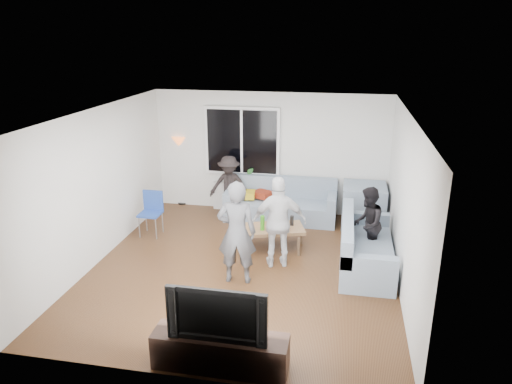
% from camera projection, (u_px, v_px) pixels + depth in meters
% --- Properties ---
extents(floor, '(5.00, 5.50, 0.04)m').
position_uv_depth(floor, '(244.00, 268.00, 8.00)').
color(floor, '#56351C').
rests_on(floor, ground).
extents(ceiling, '(5.00, 5.50, 0.04)m').
position_uv_depth(ceiling, '(242.00, 112.00, 7.15)').
color(ceiling, white).
rests_on(ceiling, ground).
extents(wall_back, '(5.00, 0.04, 2.60)m').
position_uv_depth(wall_back, '(270.00, 153.00, 10.15)').
color(wall_back, silver).
rests_on(wall_back, ground).
extents(wall_front, '(5.00, 0.04, 2.60)m').
position_uv_depth(wall_front, '(187.00, 279.00, 5.00)').
color(wall_front, silver).
rests_on(wall_front, ground).
extents(wall_left, '(0.04, 5.50, 2.60)m').
position_uv_depth(wall_left, '(98.00, 186.00, 8.02)').
color(wall_left, silver).
rests_on(wall_left, ground).
extents(wall_right, '(0.04, 5.50, 2.60)m').
position_uv_depth(wall_right, '(406.00, 205.00, 7.13)').
color(wall_right, silver).
rests_on(wall_right, ground).
extents(window_frame, '(1.62, 0.06, 1.47)m').
position_uv_depth(window_frame, '(242.00, 141.00, 10.10)').
color(window_frame, white).
rests_on(window_frame, wall_back).
extents(window_glass, '(1.50, 0.02, 1.35)m').
position_uv_depth(window_glass, '(242.00, 142.00, 10.06)').
color(window_glass, black).
rests_on(window_glass, window_frame).
extents(window_mullion, '(0.05, 0.03, 1.35)m').
position_uv_depth(window_mullion, '(242.00, 142.00, 10.05)').
color(window_mullion, white).
rests_on(window_mullion, window_frame).
extents(radiator, '(1.30, 0.12, 0.62)m').
position_uv_depth(radiator, '(242.00, 197.00, 10.46)').
color(radiator, silver).
rests_on(radiator, floor).
extents(potted_plant, '(0.23, 0.20, 0.37)m').
position_uv_depth(potted_plant, '(249.00, 176.00, 10.25)').
color(potted_plant, '#2F712D').
rests_on(potted_plant, radiator).
extents(vase, '(0.17, 0.17, 0.17)m').
position_uv_depth(vase, '(233.00, 180.00, 10.34)').
color(vase, white).
rests_on(vase, radiator).
extents(sofa_back_section, '(2.30, 0.85, 0.85)m').
position_uv_depth(sofa_back_section, '(281.00, 200.00, 9.91)').
color(sofa_back_section, gray).
rests_on(sofa_back_section, floor).
extents(sofa_right_section, '(2.00, 0.85, 0.85)m').
position_uv_depth(sofa_right_section, '(367.00, 243.00, 7.90)').
color(sofa_right_section, gray).
rests_on(sofa_right_section, floor).
extents(sofa_corner, '(0.85, 0.85, 0.85)m').
position_uv_depth(sofa_corner, '(364.00, 205.00, 9.61)').
color(sofa_corner, gray).
rests_on(sofa_corner, floor).
extents(cushion_yellow, '(0.40, 0.35, 0.14)m').
position_uv_depth(cushion_yellow, '(246.00, 194.00, 10.00)').
color(cushion_yellow, gold).
rests_on(cushion_yellow, sofa_back_section).
extents(cushion_red, '(0.46, 0.43, 0.13)m').
position_uv_depth(cushion_red, '(263.00, 194.00, 10.01)').
color(cushion_red, maroon).
rests_on(cushion_red, sofa_back_section).
extents(coffee_table, '(1.23, 0.90, 0.40)m').
position_uv_depth(coffee_table, '(273.00, 237.00, 8.67)').
color(coffee_table, '#916846').
rests_on(coffee_table, floor).
extents(pitcher, '(0.17, 0.17, 0.17)m').
position_uv_depth(pitcher, '(273.00, 221.00, 8.65)').
color(pitcher, maroon).
rests_on(pitcher, coffee_table).
extents(side_chair, '(0.40, 0.40, 0.86)m').
position_uv_depth(side_chair, '(150.00, 214.00, 9.13)').
color(side_chair, '#224195').
rests_on(side_chair, floor).
extents(floor_lamp, '(0.32, 0.32, 1.56)m').
position_uv_depth(floor_lamp, '(181.00, 171.00, 10.69)').
color(floor_lamp, '#D76228').
rests_on(floor_lamp, floor).
extents(player_left, '(0.65, 0.46, 1.67)m').
position_uv_depth(player_left, '(237.00, 233.00, 7.30)').
color(player_left, '#46474B').
rests_on(player_left, floor).
extents(player_right, '(0.98, 0.60, 1.57)m').
position_uv_depth(player_right, '(279.00, 222.00, 7.82)').
color(player_right, silver).
rests_on(player_right, floor).
extents(spectator_right, '(0.57, 0.69, 1.30)m').
position_uv_depth(spectator_right, '(367.00, 224.00, 8.11)').
color(spectator_right, black).
rests_on(spectator_right, floor).
extents(spectator_back, '(0.88, 0.55, 1.31)m').
position_uv_depth(spectator_back, '(229.00, 186.00, 10.06)').
color(spectator_back, black).
rests_on(spectator_back, floor).
extents(tv_console, '(1.60, 0.40, 0.44)m').
position_uv_depth(tv_console, '(220.00, 351.00, 5.55)').
color(tv_console, '#311F18').
rests_on(tv_console, floor).
extents(television, '(1.16, 0.15, 0.67)m').
position_uv_depth(television, '(219.00, 311.00, 5.37)').
color(television, black).
rests_on(television, tv_console).
extents(bottle_c, '(0.07, 0.07, 0.17)m').
position_uv_depth(bottle_c, '(278.00, 221.00, 8.68)').
color(bottle_c, black).
rests_on(bottle_c, coffee_table).
extents(bottle_d, '(0.07, 0.07, 0.29)m').
position_uv_depth(bottle_d, '(282.00, 222.00, 8.47)').
color(bottle_d, '#C33D11').
rests_on(bottle_d, coffee_table).
extents(bottle_e, '(0.07, 0.07, 0.19)m').
position_uv_depth(bottle_e, '(292.00, 221.00, 8.66)').
color(bottle_e, black).
rests_on(bottle_e, coffee_table).
extents(bottle_b, '(0.08, 0.08, 0.27)m').
position_uv_depth(bottle_b, '(262.00, 223.00, 8.44)').
color(bottle_b, green).
rests_on(bottle_b, coffee_table).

